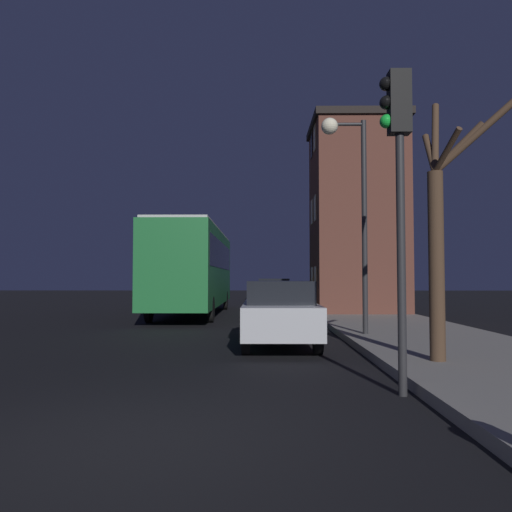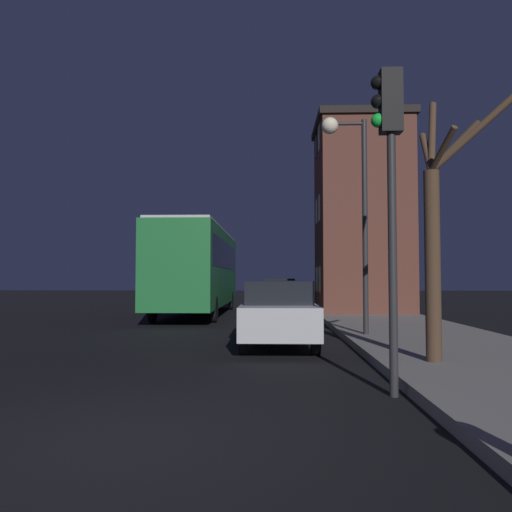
% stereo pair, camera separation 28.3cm
% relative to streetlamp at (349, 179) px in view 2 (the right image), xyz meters
% --- Properties ---
extents(ground_plane, '(120.00, 120.00, 0.00)m').
position_rel_streetlamp_xyz_m(ground_plane, '(-3.61, -8.07, -4.22)').
color(ground_plane, black).
extents(brick_building, '(4.04, 4.26, 8.43)m').
position_rel_streetlamp_xyz_m(brick_building, '(1.92, 8.96, 0.18)').
color(brick_building, brown).
rests_on(brick_building, sidewalk).
extents(streetlamp, '(1.19, 0.44, 5.71)m').
position_rel_streetlamp_xyz_m(streetlamp, '(0.00, 0.00, 0.00)').
color(streetlamp, '#28282B').
rests_on(streetlamp, sidewalk).
extents(traffic_light, '(0.43, 0.24, 4.57)m').
position_rel_streetlamp_xyz_m(traffic_light, '(-0.40, -6.12, -0.96)').
color(traffic_light, '#28282B').
rests_on(traffic_light, ground).
extents(bare_tree, '(1.44, 1.55, 4.83)m').
position_rel_streetlamp_xyz_m(bare_tree, '(0.87, -4.23, -1.73)').
color(bare_tree, '#473323').
rests_on(bare_tree, sidewalk).
extents(bus, '(2.49, 11.49, 3.75)m').
position_rel_streetlamp_xyz_m(bus, '(-5.30, 8.94, -2.00)').
color(bus, '#1E6B33').
rests_on(bus, ground).
extents(car_near_lane, '(1.71, 4.60, 1.56)m').
position_rel_streetlamp_xyz_m(car_near_lane, '(-1.89, -1.00, -3.41)').
color(car_near_lane, '#B7BABF').
rests_on(car_near_lane, ground).
extents(car_mid_lane, '(1.85, 4.15, 1.42)m').
position_rel_streetlamp_xyz_m(car_mid_lane, '(-1.56, 7.29, -3.46)').
color(car_mid_lane, beige).
rests_on(car_mid_lane, ground).
extents(car_far_lane, '(1.86, 4.63, 1.59)m').
position_rel_streetlamp_xyz_m(car_far_lane, '(-1.63, 14.68, -3.40)').
color(car_far_lane, black).
rests_on(car_far_lane, ground).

